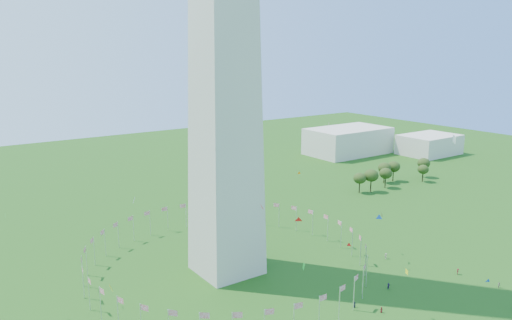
{
  "coord_description": "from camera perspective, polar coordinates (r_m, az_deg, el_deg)",
  "views": [
    {
      "loc": [
        -70.97,
        -66.29,
        63.53
      ],
      "look_at": [
        -0.08,
        35.0,
        35.99
      ],
      "focal_mm": 35.0,
      "sensor_mm": 36.0,
      "label": 1
    }
  ],
  "objects": [
    {
      "name": "flag_ring",
      "position": [
        148.48,
        -3.36,
        -10.89
      ],
      "size": [
        80.24,
        80.24,
        9.0
      ],
      "color": "silver",
      "rests_on": "ground"
    },
    {
      "name": "kites_aloft",
      "position": [
        131.57,
        7.66,
        -6.59
      ],
      "size": [
        110.17,
        70.81,
        40.17
      ],
      "color": "red",
      "rests_on": "ground"
    },
    {
      "name": "gov_building_east_b",
      "position": [
        325.76,
        19.18,
        1.68
      ],
      "size": [
        35.0,
        25.0,
        12.0
      ],
      "primitive_type": "cube",
      "color": "beige",
      "rests_on": "ground"
    },
    {
      "name": "gov_building_east_a",
      "position": [
        314.16,
        10.46,
        2.17
      ],
      "size": [
        50.0,
        30.0,
        16.0
      ],
      "primitive_type": "cube",
      "color": "beige",
      "rests_on": "ground"
    },
    {
      "name": "tree_line_east",
      "position": [
        246.19,
        15.16,
        -1.69
      ],
      "size": [
        53.19,
        15.29,
        10.28
      ],
      "color": "#314A18",
      "rests_on": "ground"
    }
  ]
}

